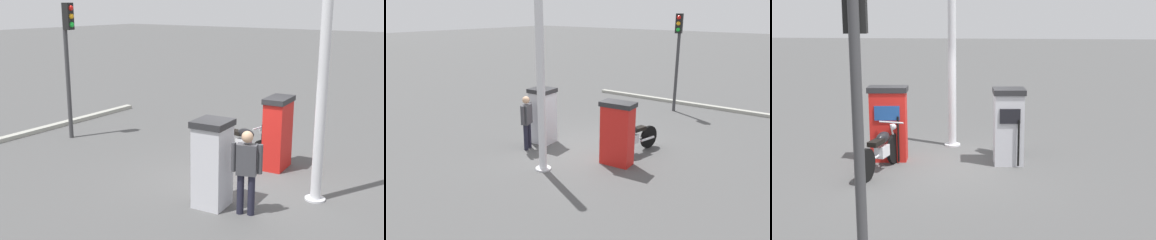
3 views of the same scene
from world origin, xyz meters
TOP-DOWN VIEW (x-y plane):
  - ground_plane at (0.00, 0.00)m, footprint 120.00×120.00m
  - fuel_pump_near at (-0.32, -1.34)m, footprint 0.60×0.93m
  - fuel_pump_far at (-0.32, 1.35)m, footprint 0.72×0.76m
  - motorcycle_near_pump at (0.57, -1.29)m, footprint 2.02×0.67m
  - attendant_person at (-1.03, 1.30)m, footprint 0.57×0.31m
  - roadside_traffic_light at (5.55, -0.19)m, footprint 0.39×0.27m
  - canopy_support_pole at (-1.80, -0.09)m, footprint 0.40×0.40m
  - road_edge_kerb at (6.90, 0.00)m, footprint 0.60×8.18m

SIDE VIEW (x-z plane):
  - ground_plane at x=0.00m, z-range 0.00..0.00m
  - road_edge_kerb at x=6.90m, z-range 0.00..0.12m
  - motorcycle_near_pump at x=0.57m, z-range -0.02..0.96m
  - fuel_pump_far at x=-0.32m, z-range 0.01..1.70m
  - fuel_pump_near at x=-0.32m, z-range 0.01..1.71m
  - attendant_person at x=-1.03m, z-range 0.11..1.69m
  - canopy_support_pole at x=-1.80m, z-range -0.08..4.42m
  - roadside_traffic_light at x=5.55m, z-range 0.69..4.48m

